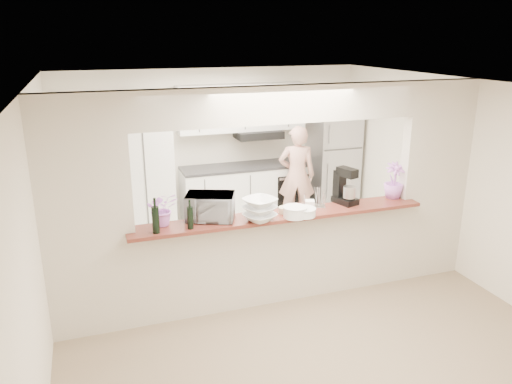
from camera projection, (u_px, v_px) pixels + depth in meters
name	position (u px, v px, depth m)	size (l,w,h in m)	color
floor	(278.00, 299.00, 5.93)	(6.00, 6.00, 0.00)	gray
tile_overlay	(240.00, 248.00, 7.33)	(5.00, 2.90, 0.01)	beige
partition	(280.00, 179.00, 5.49)	(5.00, 0.15, 2.50)	beige
bar_counter	(279.00, 255.00, 5.75)	(3.40, 0.38, 1.09)	beige
kitchen_cabinets	(207.00, 166.00, 8.03)	(3.15, 0.62, 2.25)	white
refrigerator	(333.00, 164.00, 8.70)	(0.75, 0.70, 1.70)	#B0B0B5
flower_left	(162.00, 209.00, 5.19)	(0.32, 0.28, 0.36)	pink
wine_bottle_a	(190.00, 217.00, 5.10)	(0.06, 0.06, 0.31)	black
wine_bottle_b	(156.00, 219.00, 4.99)	(0.07, 0.07, 0.37)	black
toaster_oven	(210.00, 207.00, 5.36)	(0.51, 0.35, 0.28)	#A7A8AC
serving_bowls	(260.00, 210.00, 5.32)	(0.34, 0.34, 0.25)	silver
plate_stack_a	(295.00, 212.00, 5.45)	(0.26, 0.26, 0.12)	white
plate_stack_b	(304.00, 212.00, 5.49)	(0.26, 0.26, 0.09)	white
red_bowl	(297.00, 208.00, 5.63)	(0.16, 0.16, 0.08)	maroon
tan_bowl	(285.00, 210.00, 5.58)	(0.15, 0.15, 0.07)	tan
utensil_caddy	(314.00, 199.00, 5.76)	(0.29, 0.23, 0.24)	silver
stand_mixer	(345.00, 187.00, 5.87)	(0.26, 0.33, 0.43)	black
flower_right	(394.00, 180.00, 6.05)	(0.24, 0.24, 0.44)	#BD66BB
person	(297.00, 176.00, 8.05)	(0.59, 0.39, 1.63)	#D39989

